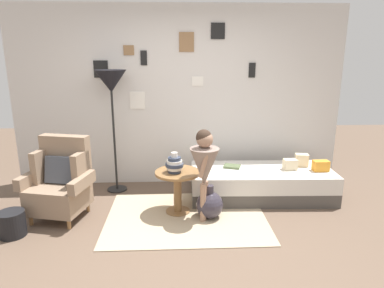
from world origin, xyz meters
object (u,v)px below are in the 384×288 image
Objects in this scene: side_table at (178,183)px; magazine_basket at (12,224)px; person_child at (204,164)px; daybed at (261,183)px; book_on_daybed at (232,166)px; demijohn_near at (210,205)px; armchair at (61,182)px; floor_lamp at (111,86)px; vase_striped at (174,164)px.

side_table is 1.88m from magazine_basket.
magazine_basket is at bearing -172.53° from person_child.
daybed is 1.16m from person_child.
demijohn_near is (-0.37, -0.69, -0.25)m from book_on_daybed.
armchair is at bearing -165.90° from book_on_daybed.
magazine_basket is (-2.11, -0.28, -0.56)m from person_child.
side_table is at bearing 0.91° from armchair.
book_on_daybed is at bearing 61.40° from demijohn_near.
armchair is at bearing -123.39° from floor_lamp.
daybed is at bearing -9.67° from floor_lamp.
book_on_daybed is at bearing 58.63° from person_child.
vase_striped is 0.64m from demijohn_near.
person_child is at bearing -148.30° from demijohn_near.
armchair reaches higher than demijohn_near.
person_child is (-0.84, -0.63, 0.50)m from daybed.
floor_lamp is (-0.88, 0.77, 1.12)m from side_table.
side_table is at bearing -159.87° from daybed.
floor_lamp is 1.98m from book_on_daybed.
vase_striped is at bearing -141.40° from side_table.
floor_lamp reaches higher than vase_striped.
armchair is 0.68m from magazine_basket.
floor_lamp reaches higher than daybed.
daybed is at bearing 37.01° from person_child.
daybed is at bearing 37.46° from demijohn_near.
demijohn_near is (1.78, -0.14, -0.27)m from armchair.
magazine_basket is at bearing -171.64° from demijohn_near.
person_child reaches higher than daybed.
magazine_basket is (-1.80, -0.49, -0.24)m from side_table.
demijohn_near is (0.42, -0.14, -0.47)m from vase_striped.
book_on_daybed is (0.44, 0.73, -0.29)m from person_child.
book_on_daybed reaches higher than demijohn_near.
daybed is 1.75× the size of person_child.
floor_lamp is (-2.03, 0.35, 1.30)m from daybed.
daybed is 4.66× the size of demijohn_near.
vase_striped is at bearing -0.24° from armchair.
side_table is 0.50× the size of person_child.
vase_striped is (1.36, -0.01, 0.20)m from armchair.
floor_lamp is at bearing 136.75° from vase_striped.
person_child is (1.19, -0.98, -0.80)m from floor_lamp.
floor_lamp is at bearing 138.94° from side_table.
magazine_basket is at bearing -158.48° from book_on_daybed.
magazine_basket is (-2.55, -1.01, -0.28)m from book_on_daybed.
side_table is at bearing 38.60° from vase_striped.
book_on_daybed is at bearing 34.51° from side_table.
vase_striped is 0.99m from book_on_daybed.
demijohn_near reaches higher than magazine_basket.
floor_lamp is at bearing 143.46° from demijohn_near.
vase_striped is 0.40m from person_child.
armchair is 2.35× the size of demijohn_near.
side_table reaches higher than daybed.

